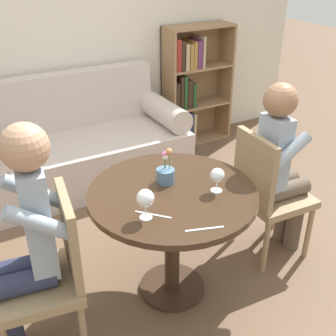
{
  "coord_description": "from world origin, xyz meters",
  "views": [
    {
      "loc": [
        -0.98,
        -1.7,
        1.92
      ],
      "look_at": [
        0.0,
        0.05,
        0.84
      ],
      "focal_mm": 45.0,
      "sensor_mm": 36.0,
      "label": 1
    }
  ],
  "objects_px": {
    "bookshelf_right": "(189,87)",
    "person_left": "(25,242)",
    "couch": "(83,148)",
    "wine_glass_left": "(145,199)",
    "flower_vase": "(166,173)",
    "chair_left": "(50,271)",
    "wine_glass_right": "(217,176)",
    "person_right": "(281,167)",
    "chair_right": "(267,191)"
  },
  "relations": [
    {
      "from": "couch",
      "to": "wine_glass_right",
      "type": "relative_size",
      "value": 12.86
    },
    {
      "from": "bookshelf_right",
      "to": "flower_vase",
      "type": "relative_size",
      "value": 5.89
    },
    {
      "from": "couch",
      "to": "wine_glass_right",
      "type": "xyz_separation_m",
      "value": [
        0.21,
        -1.71,
        0.5
      ]
    },
    {
      "from": "chair_left",
      "to": "wine_glass_right",
      "type": "xyz_separation_m",
      "value": [
        0.93,
        -0.07,
        0.32
      ]
    },
    {
      "from": "couch",
      "to": "chair_right",
      "type": "relative_size",
      "value": 1.97
    },
    {
      "from": "bookshelf_right",
      "to": "person_left",
      "type": "height_order",
      "value": "person_left"
    },
    {
      "from": "bookshelf_right",
      "to": "flower_vase",
      "type": "bearing_deg",
      "value": -125.32
    },
    {
      "from": "chair_left",
      "to": "person_left",
      "type": "relative_size",
      "value": 0.71
    },
    {
      "from": "flower_vase",
      "to": "couch",
      "type": "bearing_deg",
      "value": 90.64
    },
    {
      "from": "person_left",
      "to": "chair_right",
      "type": "bearing_deg",
      "value": 99.75
    },
    {
      "from": "couch",
      "to": "wine_glass_left",
      "type": "height_order",
      "value": "couch"
    },
    {
      "from": "chair_left",
      "to": "flower_vase",
      "type": "height_order",
      "value": "flower_vase"
    },
    {
      "from": "wine_glass_left",
      "to": "chair_right",
      "type": "bearing_deg",
      "value": 10.35
    },
    {
      "from": "couch",
      "to": "wine_glass_right",
      "type": "distance_m",
      "value": 1.79
    },
    {
      "from": "flower_vase",
      "to": "chair_left",
      "type": "bearing_deg",
      "value": -168.57
    },
    {
      "from": "couch",
      "to": "bookshelf_right",
      "type": "bearing_deg",
      "value": 11.78
    },
    {
      "from": "bookshelf_right",
      "to": "wine_glass_left",
      "type": "distance_m",
      "value": 2.51
    },
    {
      "from": "bookshelf_right",
      "to": "chair_right",
      "type": "xyz_separation_m",
      "value": [
        -0.54,
        -1.84,
        -0.1
      ]
    },
    {
      "from": "wine_glass_left",
      "to": "flower_vase",
      "type": "bearing_deg",
      "value": 45.68
    },
    {
      "from": "person_right",
      "to": "chair_right",
      "type": "bearing_deg",
      "value": 87.93
    },
    {
      "from": "person_left",
      "to": "person_right",
      "type": "relative_size",
      "value": 1.05
    },
    {
      "from": "chair_left",
      "to": "wine_glass_left",
      "type": "xyz_separation_m",
      "value": [
        0.48,
        -0.11,
        0.33
      ]
    },
    {
      "from": "chair_left",
      "to": "wine_glass_right",
      "type": "bearing_deg",
      "value": 93.7
    },
    {
      "from": "chair_left",
      "to": "person_right",
      "type": "relative_size",
      "value": 0.74
    },
    {
      "from": "chair_left",
      "to": "person_left",
      "type": "xyz_separation_m",
      "value": [
        -0.08,
        0.02,
        0.19
      ]
    },
    {
      "from": "couch",
      "to": "chair_left",
      "type": "distance_m",
      "value": 1.79
    },
    {
      "from": "bookshelf_right",
      "to": "wine_glass_right",
      "type": "height_order",
      "value": "bookshelf_right"
    },
    {
      "from": "chair_left",
      "to": "chair_right",
      "type": "xyz_separation_m",
      "value": [
        1.43,
        0.06,
        0.0
      ]
    },
    {
      "from": "chair_left",
      "to": "wine_glass_right",
      "type": "relative_size",
      "value": 6.53
    },
    {
      "from": "couch",
      "to": "chair_left",
      "type": "relative_size",
      "value": 1.97
    },
    {
      "from": "person_left",
      "to": "person_right",
      "type": "bearing_deg",
      "value": 99.38
    },
    {
      "from": "chair_left",
      "to": "person_right",
      "type": "xyz_separation_m",
      "value": [
        1.52,
        0.05,
        0.15
      ]
    },
    {
      "from": "wine_glass_left",
      "to": "bookshelf_right",
      "type": "bearing_deg",
      "value": 53.38
    },
    {
      "from": "chair_left",
      "to": "wine_glass_right",
      "type": "height_order",
      "value": "chair_left"
    },
    {
      "from": "chair_right",
      "to": "wine_glass_left",
      "type": "xyz_separation_m",
      "value": [
        -0.95,
        -0.17,
        0.33
      ]
    },
    {
      "from": "couch",
      "to": "bookshelf_right",
      "type": "relative_size",
      "value": 1.47
    },
    {
      "from": "chair_right",
      "to": "wine_glass_right",
      "type": "xyz_separation_m",
      "value": [
        -0.5,
        -0.13,
        0.32
      ]
    },
    {
      "from": "couch",
      "to": "chair_right",
      "type": "height_order",
      "value": "couch"
    },
    {
      "from": "wine_glass_left",
      "to": "flower_vase",
      "type": "xyz_separation_m",
      "value": [
        0.25,
        0.26,
        -0.05
      ]
    },
    {
      "from": "chair_left",
      "to": "chair_right",
      "type": "distance_m",
      "value": 1.43
    },
    {
      "from": "person_left",
      "to": "chair_left",
      "type": "bearing_deg",
      "value": 84.32
    },
    {
      "from": "person_left",
      "to": "wine_glass_left",
      "type": "relative_size",
      "value": 7.99
    },
    {
      "from": "chair_right",
      "to": "person_left",
      "type": "height_order",
      "value": "person_left"
    },
    {
      "from": "chair_left",
      "to": "chair_right",
      "type": "bearing_deg",
      "value": 100.67
    },
    {
      "from": "person_left",
      "to": "person_right",
      "type": "height_order",
      "value": "person_left"
    },
    {
      "from": "couch",
      "to": "chair_right",
      "type": "xyz_separation_m",
      "value": [
        0.72,
        -1.57,
        0.18
      ]
    },
    {
      "from": "person_left",
      "to": "person_right",
      "type": "distance_m",
      "value": 1.61
    },
    {
      "from": "wine_glass_left",
      "to": "wine_glass_right",
      "type": "bearing_deg",
      "value": 5.01
    },
    {
      "from": "bookshelf_right",
      "to": "person_left",
      "type": "distance_m",
      "value": 2.78
    },
    {
      "from": "couch",
      "to": "flower_vase",
      "type": "xyz_separation_m",
      "value": [
        0.02,
        -1.49,
        0.46
      ]
    }
  ]
}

